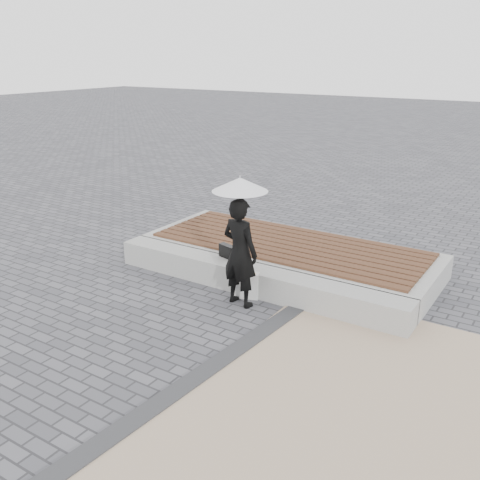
% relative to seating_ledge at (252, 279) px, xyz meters
% --- Properties ---
extents(ground, '(80.00, 80.00, 0.00)m').
position_rel_seating_ledge_xyz_m(ground, '(0.00, -1.60, -0.20)').
color(ground, '#535258').
rests_on(ground, ground).
extents(terrazzo_zone, '(5.00, 5.00, 0.02)m').
position_rel_seating_ledge_xyz_m(terrazzo_zone, '(3.20, -2.10, -0.19)').
color(terrazzo_zone, tan).
rests_on(terrazzo_zone, ground).
extents(edging_band, '(0.61, 5.20, 0.04)m').
position_rel_seating_ledge_xyz_m(edging_band, '(0.75, -2.10, -0.18)').
color(edging_band, '#323235').
rests_on(edging_band, ground).
extents(seating_ledge, '(5.00, 0.45, 0.40)m').
position_rel_seating_ledge_xyz_m(seating_ledge, '(0.00, 0.00, 0.00)').
color(seating_ledge, '#A3A39D').
rests_on(seating_ledge, ground).
extents(timber_platform, '(5.00, 2.00, 0.40)m').
position_rel_seating_ledge_xyz_m(timber_platform, '(0.00, 1.20, 0.00)').
color(timber_platform, '#AAA9A4').
rests_on(timber_platform, ground).
extents(timber_decking, '(4.60, 1.80, 0.04)m').
position_rel_seating_ledge_xyz_m(timber_decking, '(0.00, 1.20, 0.22)').
color(timber_decking, brown).
rests_on(timber_decking, timber_platform).
extents(woman, '(0.64, 0.46, 1.62)m').
position_rel_seating_ledge_xyz_m(woman, '(0.08, -0.48, 0.61)').
color(woman, black).
rests_on(woman, ground).
extents(parasol, '(0.79, 0.79, 1.00)m').
position_rel_seating_ledge_xyz_m(parasol, '(0.08, -0.48, 1.61)').
color(parasol, silver).
rests_on(parasol, ground).
extents(handbag, '(0.32, 0.19, 0.22)m').
position_rel_seating_ledge_xyz_m(handbag, '(-0.55, 0.13, 0.31)').
color(handbag, black).
rests_on(handbag, seating_ledge).
extents(canvas_tote, '(0.41, 0.27, 0.40)m').
position_rel_seating_ledge_xyz_m(canvas_tote, '(0.04, -0.24, 0.00)').
color(canvas_tote, silver).
rests_on(canvas_tote, ground).
extents(magazine, '(0.27, 0.21, 0.01)m').
position_rel_seating_ledge_xyz_m(magazine, '(0.04, -0.29, 0.21)').
color(magazine, '#E64F42').
rests_on(magazine, canvas_tote).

